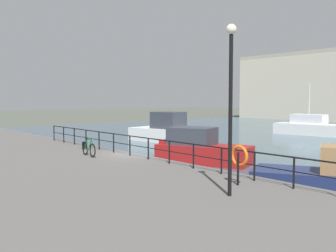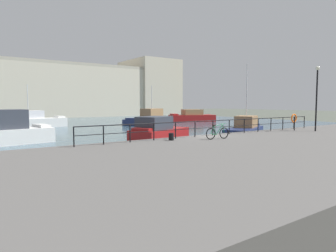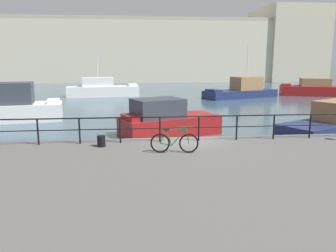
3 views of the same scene
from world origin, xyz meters
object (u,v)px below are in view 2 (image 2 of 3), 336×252
(moored_red_daysailer, at_px, (158,132))
(mooring_bollard, at_px, (171,137))
(moored_white_yacht, at_px, (149,119))
(harbor_building, at_px, (59,91))
(moored_small_launch, at_px, (192,117))
(moored_blue_motorboat, at_px, (245,129))
(life_ring_stand, at_px, (294,119))
(moored_green_narrowboat, at_px, (5,132))
(parked_bicycle, at_px, (217,133))
(quay_lamp_post, at_px, (317,91))
(moored_harbor_tender, at_px, (32,121))

(moored_red_daysailer, relative_size, mooring_bollard, 14.41)
(moored_white_yacht, bearing_deg, harbor_building, -104.16)
(moored_small_launch, xyz_separation_m, moored_blue_motorboat, (-11.10, -22.09, -0.12))
(life_ring_stand, bearing_deg, moored_green_narrowboat, 147.11)
(parked_bicycle, distance_m, quay_lamp_post, 10.77)
(harbor_building, bearing_deg, mooring_bollard, -98.79)
(moored_harbor_tender, bearing_deg, moored_blue_motorboat, -63.54)
(moored_small_launch, distance_m, moored_green_narrowboat, 35.22)
(moored_small_launch, distance_m, life_ring_stand, 30.40)
(moored_small_launch, height_order, mooring_bollard, moored_small_launch)
(moored_red_daysailer, xyz_separation_m, parked_bicycle, (-0.45, -7.61, 0.58))
(harbor_building, bearing_deg, moored_red_daysailer, -96.56)
(moored_small_launch, height_order, moored_white_yacht, moored_white_yacht)
(harbor_building, relative_size, moored_blue_motorboat, 10.35)
(moored_blue_motorboat, bearing_deg, moored_harbor_tender, 95.26)
(moored_blue_motorboat, bearing_deg, quay_lamp_post, -117.35)
(moored_small_launch, height_order, parked_bicycle, moored_small_launch)
(moored_harbor_tender, height_order, quay_lamp_post, quay_lamp_post)
(moored_red_daysailer, height_order, parked_bicycle, moored_red_daysailer)
(moored_red_daysailer, relative_size, quay_lamp_post, 1.21)
(moored_green_narrowboat, bearing_deg, quay_lamp_post, -44.68)
(moored_small_launch, relative_size, moored_green_narrowboat, 1.13)
(harbor_building, relative_size, moored_white_yacht, 7.96)
(moored_harbor_tender, bearing_deg, moored_green_narrowboat, -113.91)
(moored_green_narrowboat, xyz_separation_m, moored_harbor_tender, (5.14, 16.72, -0.12))
(harbor_building, distance_m, quay_lamp_post, 63.92)
(mooring_bollard, bearing_deg, moored_white_yacht, 61.45)
(moored_red_daysailer, distance_m, quay_lamp_post, 13.35)
(moored_white_yacht, distance_m, moored_green_narrowboat, 25.92)
(moored_green_narrowboat, bearing_deg, life_ring_stand, -43.05)
(parked_bicycle, bearing_deg, moored_white_yacht, 73.79)
(moored_blue_motorboat, height_order, quay_lamp_post, moored_blue_motorboat)
(moored_green_narrowboat, bearing_deg, moored_red_daysailer, -39.30)
(moored_green_narrowboat, xyz_separation_m, mooring_bollard, (7.73, -12.52, 0.29))
(moored_blue_motorboat, distance_m, life_ring_stand, 6.06)
(moored_harbor_tender, distance_m, quay_lamp_post, 34.97)
(mooring_bollard, bearing_deg, parked_bicycle, -23.33)
(moored_blue_motorboat, xyz_separation_m, quay_lamp_post, (0.08, -7.27, 3.61))
(moored_red_daysailer, bearing_deg, moored_small_launch, -157.24)
(moored_white_yacht, relative_size, moored_harbor_tender, 1.08)
(mooring_bollard, xyz_separation_m, quay_lamp_post, (13.10, -1.82, 3.07))
(moored_small_launch, relative_size, moored_red_daysailer, 1.38)
(moored_blue_motorboat, bearing_deg, moored_red_daysailer, 146.35)
(parked_bicycle, bearing_deg, life_ring_stand, 11.20)
(mooring_bollard, relative_size, life_ring_stand, 0.31)
(moored_small_launch, height_order, quay_lamp_post, quay_lamp_post)
(parked_bicycle, height_order, quay_lamp_post, quay_lamp_post)
(quay_lamp_post, bearing_deg, moored_red_daysailer, 140.24)
(moored_harbor_tender, relative_size, mooring_bollard, 20.36)
(moored_small_launch, bearing_deg, moored_red_daysailer, 63.41)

